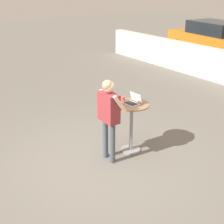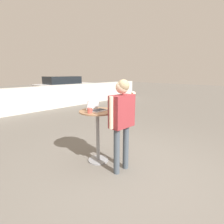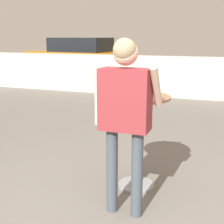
{
  "view_description": "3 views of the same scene",
  "coord_description": "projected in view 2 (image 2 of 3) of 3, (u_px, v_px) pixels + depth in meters",
  "views": [
    {
      "loc": [
        4.47,
        -2.96,
        3.36
      ],
      "look_at": [
        -0.34,
        0.41,
        0.89
      ],
      "focal_mm": 50.0,
      "sensor_mm": 36.0,
      "label": 1
    },
    {
      "loc": [
        -2.34,
        -1.77,
        1.81
      ],
      "look_at": [
        0.07,
        0.52,
        1.05
      ],
      "focal_mm": 28.0,
      "sensor_mm": 36.0,
      "label": 2
    },
    {
      "loc": [
        0.76,
        -2.5,
        1.71
      ],
      "look_at": [
        -0.31,
        0.46,
        0.94
      ],
      "focal_mm": 50.0,
      "sensor_mm": 36.0,
      "label": 3
    }
  ],
  "objects": [
    {
      "name": "cafe_table",
      "position": [
        98.0,
        127.0,
        3.5
      ],
      "size": [
        0.71,
        0.71,
        1.07
      ],
      "color": "gray",
      "rests_on": "ground_plane"
    },
    {
      "name": "coffee_mug",
      "position": [
        90.0,
        111.0,
        3.22
      ],
      "size": [
        0.12,
        0.09,
        0.1
      ],
      "color": "#C14C42",
      "rests_on": "cafe_table"
    },
    {
      "name": "parked_car_near_street",
      "position": [
        65.0,
        86.0,
        12.81
      ],
      "size": [
        4.31,
        2.0,
        1.51
      ],
      "color": "silver",
      "rests_on": "ground_plane"
    },
    {
      "name": "ground_plane",
      "position": [
        130.0,
        172.0,
        3.25
      ],
      "size": [
        50.0,
        50.0,
        0.0
      ],
      "primitive_type": "plane",
      "color": "slate"
    },
    {
      "name": "laptop",
      "position": [
        96.0,
        108.0,
        3.43
      ],
      "size": [
        0.34,
        0.3,
        0.21
      ],
      "color": "#B7BABF",
      "rests_on": "cafe_table"
    },
    {
      "name": "pavement_kerb",
      "position": [
        10.0,
        102.0,
        7.42
      ],
      "size": [
        16.62,
        0.35,
        1.15
      ],
      "color": "beige",
      "rests_on": "ground_plane"
    },
    {
      "name": "standing_person",
      "position": [
        122.0,
        114.0,
        3.05
      ],
      "size": [
        0.6,
        0.37,
        1.69
      ],
      "color": "#424C56",
      "rests_on": "ground_plane"
    }
  ]
}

